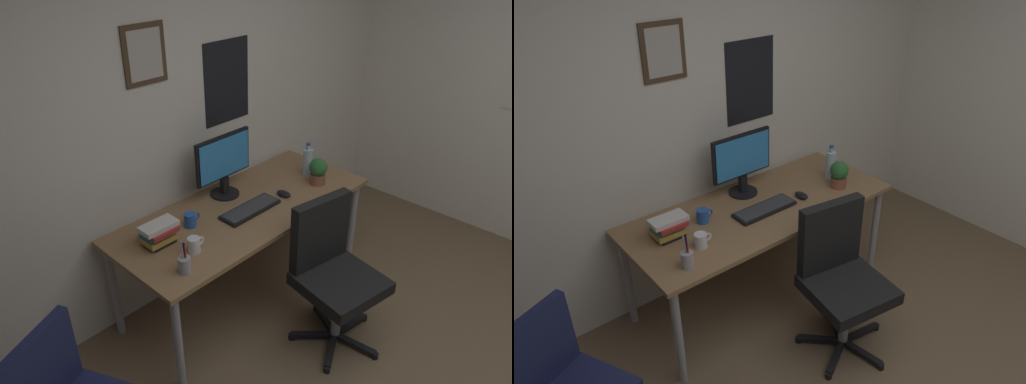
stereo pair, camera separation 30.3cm
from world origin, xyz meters
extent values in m
cube|color=silver|center=(0.00, 2.15, 1.30)|extent=(4.40, 0.08, 2.60)
cube|color=#4C3823|center=(-0.29, 2.11, 1.71)|extent=(0.28, 0.02, 0.34)
cube|color=beige|center=(-0.29, 2.09, 1.71)|extent=(0.22, 0.00, 0.28)
cube|color=black|center=(0.34, 2.11, 1.42)|extent=(0.40, 0.01, 0.56)
cube|color=#936D47|center=(0.08, 1.69, 0.71)|extent=(1.81, 0.76, 0.03)
cylinder|color=#9EA0A5|center=(-0.77, 1.37, 0.35)|extent=(0.05, 0.05, 0.69)
cylinder|color=#9EA0A5|center=(0.93, 1.37, 0.35)|extent=(0.05, 0.05, 0.69)
cylinder|color=#9EA0A5|center=(-0.77, 2.01, 0.35)|extent=(0.05, 0.05, 0.69)
cylinder|color=#9EA0A5|center=(0.93, 2.01, 0.35)|extent=(0.05, 0.05, 0.69)
cube|color=black|center=(0.15, 0.95, 0.46)|extent=(0.53, 0.53, 0.08)
cube|color=black|center=(0.18, 1.15, 0.72)|extent=(0.43, 0.14, 0.45)
cylinder|color=#9EA0A5|center=(0.15, 0.95, 0.21)|extent=(0.07, 0.07, 0.42)
cube|color=black|center=(0.29, 0.93, 0.04)|extent=(0.28, 0.09, 0.03)
cylinder|color=black|center=(0.42, 0.91, 0.02)|extent=(0.05, 0.05, 0.04)
cube|color=black|center=(0.21, 1.08, 0.04)|extent=(0.17, 0.27, 0.03)
cylinder|color=black|center=(0.28, 1.20, 0.02)|extent=(0.05, 0.05, 0.04)
cube|color=black|center=(0.05, 1.06, 0.04)|extent=(0.22, 0.23, 0.03)
cylinder|color=black|center=(-0.05, 1.16, 0.02)|extent=(0.05, 0.05, 0.04)
cube|color=black|center=(0.02, 0.89, 0.04)|extent=(0.27, 0.16, 0.03)
cylinder|color=black|center=(-0.10, 0.83, 0.02)|extent=(0.05, 0.05, 0.04)
cube|color=black|center=(0.17, 0.82, 0.04)|extent=(0.08, 0.28, 0.03)
cylinder|color=black|center=(0.19, 0.68, 0.02)|extent=(0.05, 0.05, 0.04)
cube|color=#1E234C|center=(-1.45, 1.41, 0.68)|extent=(0.38, 0.21, 0.40)
cylinder|color=black|center=(0.11, 1.91, 0.73)|extent=(0.20, 0.20, 0.01)
cube|color=black|center=(0.11, 1.91, 0.80)|extent=(0.05, 0.04, 0.12)
cube|color=black|center=(0.11, 1.92, 1.01)|extent=(0.46, 0.02, 0.30)
cube|color=#338CD8|center=(0.11, 1.90, 1.01)|extent=(0.43, 0.00, 0.27)
cube|color=black|center=(0.07, 1.63, 0.73)|extent=(0.43, 0.15, 0.02)
cube|color=#38383A|center=(0.07, 1.63, 0.75)|extent=(0.41, 0.13, 0.00)
ellipsoid|color=black|center=(0.37, 1.60, 0.74)|extent=(0.06, 0.11, 0.04)
cylinder|color=silver|center=(0.74, 1.69, 0.82)|extent=(0.07, 0.07, 0.20)
cylinder|color=silver|center=(0.74, 1.69, 0.94)|extent=(0.03, 0.03, 0.04)
cylinder|color=#2659B2|center=(0.74, 1.69, 0.97)|extent=(0.03, 0.03, 0.01)
cylinder|color=#2659B2|center=(-0.31, 1.77, 0.77)|extent=(0.08, 0.08, 0.09)
torus|color=#2659B2|center=(-0.26, 1.77, 0.77)|extent=(0.05, 0.01, 0.05)
cylinder|color=white|center=(-0.47, 1.55, 0.77)|extent=(0.07, 0.07, 0.09)
torus|color=white|center=(-0.42, 1.55, 0.77)|extent=(0.05, 0.01, 0.05)
cylinder|color=brown|center=(0.67, 1.55, 0.76)|extent=(0.11, 0.11, 0.07)
sphere|color=#2D6B33|center=(0.67, 1.55, 0.85)|extent=(0.13, 0.13, 0.13)
ellipsoid|color=#287A38|center=(0.64, 1.57, 0.85)|extent=(0.07, 0.08, 0.02)
ellipsoid|color=#287A38|center=(0.70, 1.57, 0.85)|extent=(0.07, 0.08, 0.02)
ellipsoid|color=#287A38|center=(0.65, 1.52, 0.85)|extent=(0.08, 0.07, 0.02)
cylinder|color=#9EA0A5|center=(-0.63, 1.44, 0.77)|extent=(0.07, 0.07, 0.09)
cylinder|color=#263FBF|center=(-0.62, 1.45, 0.85)|extent=(0.01, 0.01, 0.13)
cylinder|color=red|center=(-0.62, 1.43, 0.85)|extent=(0.01, 0.01, 0.13)
cylinder|color=black|center=(-0.62, 1.44, 0.85)|extent=(0.01, 0.01, 0.13)
cylinder|color=#9EA0A5|center=(-0.62, 1.44, 0.85)|extent=(0.01, 0.03, 0.14)
cylinder|color=#9EA0A5|center=(-0.63, 1.44, 0.85)|extent=(0.01, 0.02, 0.14)
cube|color=black|center=(-0.56, 1.76, 0.74)|extent=(0.15, 0.13, 0.03)
cube|color=gold|center=(-0.57, 1.77, 0.77)|extent=(0.18, 0.15, 0.03)
cube|color=#26727A|center=(-0.57, 1.76, 0.80)|extent=(0.17, 0.12, 0.03)
cube|color=#B22D28|center=(-0.56, 1.75, 0.82)|extent=(0.18, 0.16, 0.03)
cube|color=silver|center=(-0.56, 1.75, 0.85)|extent=(0.22, 0.12, 0.03)
camera|label=1|loc=(-1.84, -0.23, 2.34)|focal=33.71mm
camera|label=2|loc=(-1.62, -0.44, 2.34)|focal=33.71mm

